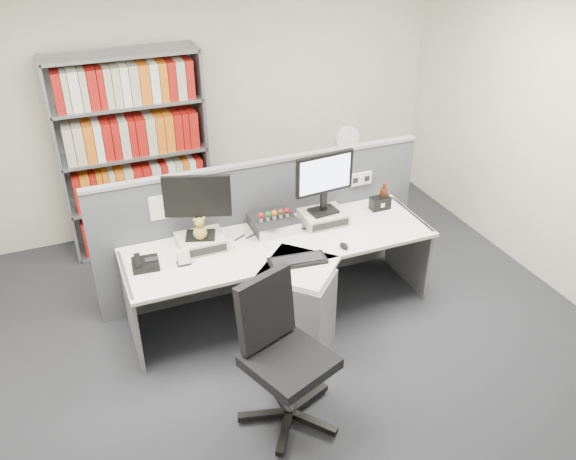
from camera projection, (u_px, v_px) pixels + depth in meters
name	position (u px, v px, depth m)	size (l,w,h in m)	color
ground	(319.00, 370.00, 4.65)	(5.50, 5.50, 0.00)	#31333A
room_shell	(327.00, 160.00, 3.75)	(5.04, 5.54, 2.72)	silver
partition	(263.00, 225.00, 5.33)	(3.00, 0.08, 1.27)	#4D5057
desk	(290.00, 281.00, 4.90)	(2.60, 1.20, 0.72)	white
monitor_riser_left	(201.00, 242.00, 4.84)	(0.38, 0.31, 0.10)	#BEB49D
monitor_riser_right	(323.00, 217.00, 5.20)	(0.38, 0.31, 0.10)	#BEB49D
monitor_left	(198.00, 201.00, 4.65)	(0.52, 0.24, 0.54)	black
monitor_right	(324.00, 178.00, 5.01)	(0.54, 0.19, 0.55)	black
desktop_pc	(274.00, 223.00, 5.10)	(0.38, 0.34, 0.10)	black
figurines	(274.00, 214.00, 5.04)	(0.29, 0.05, 0.09)	#BEB49D
keyboard	(297.00, 261.00, 4.66)	(0.48, 0.22, 0.03)	black
mouse	(344.00, 246.00, 4.84)	(0.06, 0.10, 0.04)	black
desk_phone	(145.00, 264.00, 4.59)	(0.22, 0.20, 0.09)	black
desk_calendar	(183.00, 258.00, 4.62)	(0.11, 0.08, 0.13)	black
plush_toy	(200.00, 230.00, 4.74)	(0.11, 0.11, 0.20)	#A28E36
speaker	(380.00, 203.00, 5.40)	(0.18, 0.10, 0.12)	black
cola_bottle	(383.00, 198.00, 5.43)	(0.07, 0.07, 0.24)	#3F190A
shelving_unit	(135.00, 157.00, 5.82)	(1.41, 0.40, 2.00)	gray
filing_cabinet	(343.00, 196.00, 6.46)	(0.45, 0.61, 0.70)	gray
desk_fan	(346.00, 142.00, 6.14)	(0.27, 0.16, 0.45)	white
office_chair	(281.00, 350.00, 4.00)	(0.72, 0.70, 1.08)	silver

